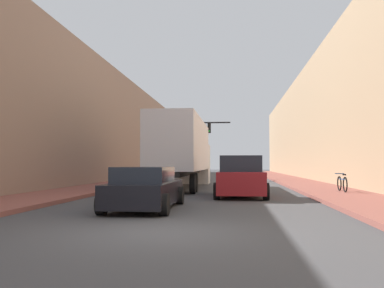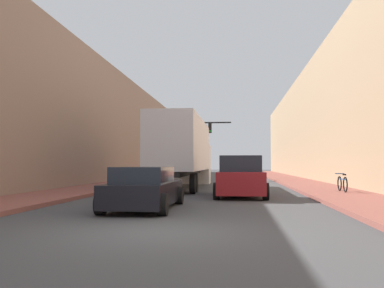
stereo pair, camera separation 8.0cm
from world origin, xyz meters
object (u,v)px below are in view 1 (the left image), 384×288
(sedan_car, at_px, (145,189))
(semi_truck, at_px, (184,150))
(traffic_signal_gantry, at_px, (183,138))
(parked_bicycle, at_px, (342,184))
(suv_car, at_px, (240,177))

(sedan_car, bearing_deg, semi_truck, 91.13)
(semi_truck, relative_size, traffic_signal_gantry, 2.26)
(traffic_signal_gantry, relative_size, parked_bicycle, 3.27)
(traffic_signal_gantry, xyz_separation_m, parked_bicycle, (9.86, -18.39, -3.35))
(sedan_car, relative_size, parked_bicycle, 2.62)
(suv_car, bearing_deg, sedan_car, -119.33)
(suv_car, height_order, parked_bicycle, suv_car)
(suv_car, xyz_separation_m, traffic_signal_gantry, (-5.02, 20.09, 3.02))
(traffic_signal_gantry, bearing_deg, sedan_car, -85.83)
(traffic_signal_gantry, bearing_deg, suv_car, -75.96)
(semi_truck, xyz_separation_m, parked_bicycle, (8.23, -5.21, -1.78))
(traffic_signal_gantry, distance_m, parked_bicycle, 21.13)
(suv_car, relative_size, traffic_signal_gantry, 0.82)
(sedan_car, height_order, suv_car, suv_car)
(parked_bicycle, bearing_deg, traffic_signal_gantry, 118.19)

